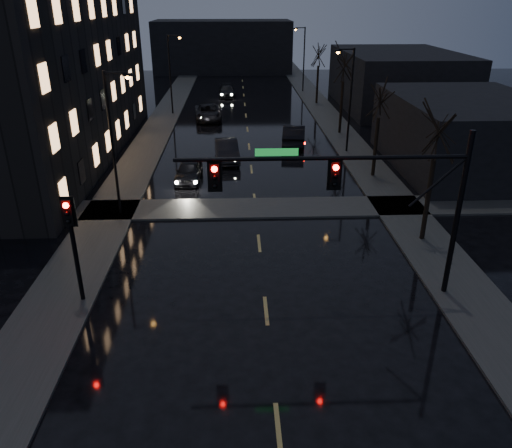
{
  "coord_description": "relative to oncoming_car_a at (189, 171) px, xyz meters",
  "views": [
    {
      "loc": [
        -1.08,
        -8.68,
        11.45
      ],
      "look_at": [
        -0.35,
        9.36,
        3.2
      ],
      "focal_mm": 35.0,
      "sensor_mm": 36.0,
      "label": 1
    }
  ],
  "objects": [
    {
      "name": "sidewalk_left",
      "position": [
        -4.17,
        11.29,
        -0.63
      ],
      "size": [
        3.0,
        140.0,
        0.12
      ],
      "primitive_type": "cube",
      "color": "#2D2D2B",
      "rests_on": "ground"
    },
    {
      "name": "sidewalk_right",
      "position": [
        12.83,
        11.29,
        -0.63
      ],
      "size": [
        3.0,
        140.0,
        0.12
      ],
      "primitive_type": "cube",
      "color": "#2D2D2B",
      "rests_on": "ground"
    },
    {
      "name": "sidewalk_cross",
      "position": [
        4.33,
        -5.21,
        -0.63
      ],
      "size": [
        40.0,
        3.0,
        0.12
      ],
      "primitive_type": "cube",
      "color": "#2D2D2B",
      "rests_on": "ground"
    },
    {
      "name": "apartment_block",
      "position": [
        -12.17,
        6.29,
        5.31
      ],
      "size": [
        12.0,
        30.0,
        12.0
      ],
      "primitive_type": "cube",
      "color": "black",
      "rests_on": "ground"
    },
    {
      "name": "commercial_right_near",
      "position": [
        19.83,
        2.29,
        1.81
      ],
      "size": [
        10.0,
        14.0,
        5.0
      ],
      "primitive_type": "cube",
      "color": "black",
      "rests_on": "ground"
    },
    {
      "name": "commercial_right_far",
      "position": [
        21.33,
        24.29,
        2.31
      ],
      "size": [
        12.0,
        18.0,
        6.0
      ],
      "primitive_type": "cube",
      "color": "black",
      "rests_on": "ground"
    },
    {
      "name": "far_block",
      "position": [
        1.33,
        54.29,
        3.31
      ],
      "size": [
        22.0,
        10.0,
        8.0
      ],
      "primitive_type": "cube",
      "color": "black",
      "rests_on": "ground"
    },
    {
      "name": "signal_mast",
      "position": [
        8.17,
        -14.71,
        4.18
      ],
      "size": [
        11.11,
        0.41,
        7.0
      ],
      "color": "black",
      "rests_on": "ground"
    },
    {
      "name": "signal_pole_left",
      "position": [
        -3.17,
        -14.71,
        2.32
      ],
      "size": [
        0.35,
        0.41,
        4.53
      ],
      "color": "black",
      "rests_on": "ground"
    },
    {
      "name": "tree_near",
      "position": [
        12.73,
        -9.71,
        5.53
      ],
      "size": [
        3.52,
        3.52,
        8.08
      ],
      "color": "black",
      "rests_on": "ground"
    },
    {
      "name": "tree_mid_a",
      "position": [
        12.73,
        0.29,
        5.14
      ],
      "size": [
        3.3,
        3.3,
        7.58
      ],
      "color": "black",
      "rests_on": "ground"
    },
    {
      "name": "tree_mid_b",
      "position": [
        12.73,
        12.29,
        5.92
      ],
      "size": [
        3.74,
        3.74,
        8.59
      ],
      "color": "black",
      "rests_on": "ground"
    },
    {
      "name": "tree_far",
      "position": [
        12.73,
        26.29,
        5.37
      ],
      "size": [
        3.43,
        3.43,
        7.88
      ],
      "color": "black",
      "rests_on": "ground"
    },
    {
      "name": "streetlight_l_near",
      "position": [
        -3.26,
        -5.71,
        4.08
      ],
      "size": [
        1.53,
        0.28,
        8.0
      ],
      "color": "black",
      "rests_on": "ground"
    },
    {
      "name": "streetlight_l_far",
      "position": [
        -3.26,
        21.29,
        4.08
      ],
      "size": [
        1.53,
        0.28,
        8.0
      ],
      "color": "black",
      "rests_on": "ground"
    },
    {
      "name": "streetlight_r_mid",
      "position": [
        11.91,
        6.29,
        4.08
      ],
      "size": [
        1.53,
        0.28,
        8.0
      ],
      "color": "black",
      "rests_on": "ground"
    },
    {
      "name": "streetlight_r_far",
      "position": [
        11.91,
        34.29,
        4.08
      ],
      "size": [
        1.53,
        0.28,
        8.0
      ],
      "color": "black",
      "rests_on": "ground"
    },
    {
      "name": "oncoming_car_a",
      "position": [
        0.0,
        0.0,
        0.0
      ],
      "size": [
        1.84,
        4.13,
        1.38
      ],
      "primitive_type": "imported",
      "rotation": [
        0.0,
        0.0,
        -0.05
      ],
      "color": "black",
      "rests_on": "ground"
    },
    {
      "name": "oncoming_car_b",
      "position": [
        2.53,
        4.51,
        0.09
      ],
      "size": [
        2.06,
        4.86,
        1.56
      ],
      "primitive_type": "imported",
      "rotation": [
        0.0,
        0.0,
        0.09
      ],
      "color": "black",
      "rests_on": "ground"
    },
    {
      "name": "oncoming_car_c",
      "position": [
        0.45,
        18.36,
        0.08
      ],
      "size": [
        3.03,
        5.72,
        1.53
      ],
      "primitive_type": "imported",
      "rotation": [
        0.0,
        0.0,
        0.09
      ],
      "color": "black",
      "rests_on": "ground"
    },
    {
      "name": "oncoming_car_d",
      "position": [
        2.2,
        31.32,
        0.01
      ],
      "size": [
        2.22,
        4.9,
        1.39
      ],
      "primitive_type": "imported",
      "rotation": [
        0.0,
        0.0,
        0.06
      ],
      "color": "black",
      "rests_on": "ground"
    },
    {
      "name": "lead_car",
      "position": [
        8.12,
        8.76,
        0.16
      ],
      "size": [
        2.47,
        5.36,
        1.7
      ],
      "primitive_type": "imported",
      "rotation": [
        0.0,
        0.0,
        3.01
      ],
      "color": "black",
      "rests_on": "ground"
    }
  ]
}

